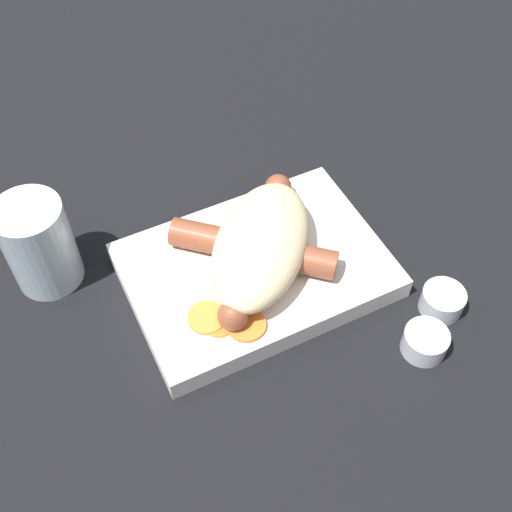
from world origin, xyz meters
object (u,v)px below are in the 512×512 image
condiment_cup_far (442,302)px  drink_glass (39,244)px  food_tray (256,270)px  bread_roll (259,241)px  sausage (257,246)px  condiment_cup_near (425,343)px

condiment_cup_far → drink_glass: bearing=147.7°
food_tray → bread_roll: 0.04m
drink_glass → bread_roll: bearing=-25.4°
food_tray → sausage: size_ratio=1.65×
bread_roll → condiment_cup_far: size_ratio=4.25×
food_tray → bread_roll: size_ratio=1.41×
food_tray → drink_glass: 0.20m
condiment_cup_far → bread_roll: bearing=139.8°
food_tray → condiment_cup_near: bearing=-54.3°
food_tray → drink_glass: drink_glass is taller
sausage → condiment_cup_far: sausage is taller
bread_roll → sausage: size_ratio=1.17×
sausage → condiment_cup_near: bearing=-56.9°
sausage → condiment_cup_far: 0.18m
food_tray → sausage: bearing=54.7°
condiment_cup_near → drink_glass: size_ratio=0.43×
condiment_cup_far → drink_glass: (-0.32, 0.20, 0.04)m
sausage → drink_glass: 0.20m
food_tray → drink_glass: size_ratio=2.57×
condiment_cup_near → drink_glass: drink_glass is taller
bread_roll → drink_glass: 0.20m
bread_roll → food_tray: bearing=-137.9°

